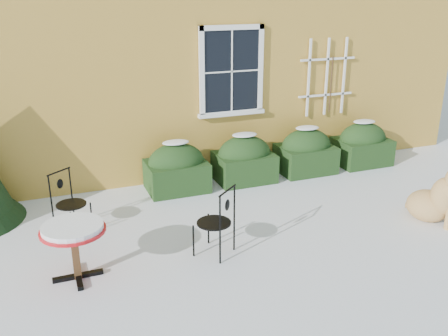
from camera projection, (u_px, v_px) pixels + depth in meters
name	position (u px, v px, depth m)	size (l,w,h in m)	color
ground	(250.00, 253.00, 6.79)	(80.00, 80.00, 0.00)	white
hedge_row	(276.00, 156.00, 9.44)	(4.95, 0.80, 0.91)	black
bistro_table	(73.00, 234.00, 6.01)	(0.79, 0.79, 0.73)	black
patio_chair_near	(217.00, 221.00, 6.62)	(0.61, 0.60, 0.97)	black
patio_chair_far	(69.00, 202.00, 7.29)	(0.57, 0.56, 0.91)	black
dog	(439.00, 199.00, 7.57)	(0.81, 1.06, 0.96)	tan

